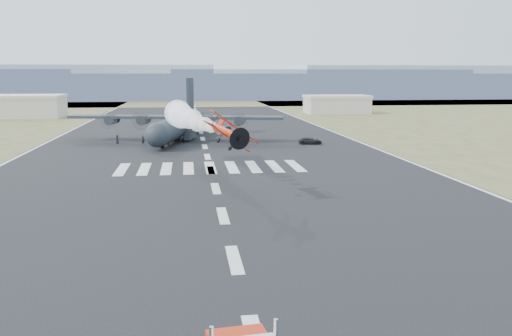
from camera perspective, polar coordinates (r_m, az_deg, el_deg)
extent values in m
cube|color=brown|center=(254.46, -6.65, 6.93)|extent=(500.00, 80.00, 0.00)
cube|color=#8C9AB2|center=(290.82, -19.82, 8.46)|extent=(150.00, 50.00, 17.00)
cube|color=#8C9AB2|center=(284.21, -6.76, 8.54)|extent=(150.00, 50.00, 13.00)
cube|color=#8C9AB2|center=(292.22, 6.24, 8.79)|extent=(150.00, 50.00, 15.00)
cube|color=#8C9AB2|center=(313.79, 18.00, 8.62)|extent=(150.00, 50.00, 17.00)
cube|color=#A8A495|center=(176.32, -23.53, 5.88)|extent=(24.00, 14.00, 6.00)
cube|color=beige|center=(176.17, -23.60, 6.95)|extent=(24.50, 14.50, 0.80)
cube|color=#A8A495|center=(181.20, 8.48, 6.55)|extent=(20.00, 12.00, 5.20)
cube|color=beige|center=(181.06, 8.50, 7.46)|extent=(20.50, 12.50, 0.80)
cylinder|color=#AE1A0B|center=(55.47, -3.06, 3.73)|extent=(1.95, 5.15, 0.91)
sphere|color=black|center=(55.63, -3.12, 4.12)|extent=(0.71, 0.71, 0.71)
cylinder|color=black|center=(53.16, -2.32, 3.47)|extent=(1.12, 0.81, 1.01)
cylinder|color=black|center=(52.82, -2.21, 3.43)|extent=(2.19, 0.49, 2.23)
cube|color=#AE1A0B|center=(55.13, -2.94, 3.33)|extent=(5.16, 2.05, 3.54)
cube|color=#AE1A0B|center=(54.71, -2.86, 4.56)|extent=(5.32, 2.08, 3.66)
cube|color=#AE1A0B|center=(57.65, -3.72, 4.47)|extent=(0.29, 0.91, 1.01)
cube|color=#AE1A0B|center=(57.70, -3.71, 3.97)|extent=(2.13, 1.12, 0.08)
cylinder|color=black|center=(54.62, -3.63, 2.35)|extent=(0.21, 0.46, 0.45)
cylinder|color=black|center=(55.08, -2.00, 2.42)|extent=(0.21, 0.46, 0.45)
sphere|color=white|center=(57.90, -3.77, 3.98)|extent=(0.71, 0.71, 0.71)
sphere|color=white|center=(60.23, -4.39, 4.23)|extent=(1.03, 1.03, 1.03)
sphere|color=white|center=(62.57, -4.97, 4.46)|extent=(1.36, 1.36, 1.36)
sphere|color=white|center=(64.91, -5.51, 4.68)|extent=(1.68, 1.68, 1.68)
sphere|color=white|center=(67.27, -6.01, 4.88)|extent=(2.01, 2.01, 2.01)
sphere|color=white|center=(69.62, -6.48, 5.06)|extent=(2.33, 2.33, 2.33)
sphere|color=white|center=(71.99, -6.91, 5.23)|extent=(2.66, 2.66, 2.66)
sphere|color=white|center=(74.35, -7.32, 5.39)|extent=(2.98, 2.98, 2.98)
sphere|color=white|center=(76.73, -7.71, 5.55)|extent=(3.30, 3.30, 3.30)
sphere|color=white|center=(79.10, -8.07, 5.69)|extent=(3.63, 3.63, 3.63)
sphere|color=white|center=(81.48, -8.41, 5.82)|extent=(3.95, 3.95, 3.95)
cylinder|color=black|center=(106.31, -8.28, 4.31)|extent=(10.29, 29.10, 4.13)
sphere|color=black|center=(92.40, -10.36, 3.43)|extent=(4.13, 4.13, 4.13)
cone|color=black|center=(120.35, -6.69, 4.99)|extent=(5.37, 6.94, 4.13)
cube|color=black|center=(105.15, -8.44, 5.32)|extent=(41.23, 13.17, 0.52)
cylinder|color=black|center=(108.28, -14.90, 4.95)|extent=(2.66, 4.23, 1.86)
cylinder|color=#3F3F44|center=(106.35, -15.28, 4.85)|extent=(3.44, 0.81, 3.51)
cylinder|color=black|center=(106.32, -11.76, 4.99)|extent=(2.66, 4.23, 1.86)
cylinder|color=#3F3F44|center=(104.35, -12.08, 4.89)|extent=(3.44, 0.81, 3.51)
cylinder|color=black|center=(103.40, -5.15, 5.02)|extent=(2.66, 4.23, 1.86)
cylinder|color=#3F3F44|center=(101.38, -5.36, 4.93)|extent=(3.44, 0.81, 3.51)
cylinder|color=black|center=(102.47, -1.73, 5.02)|extent=(2.66, 4.23, 1.86)
cylinder|color=#3F3F44|center=(100.43, -1.87, 4.92)|extent=(3.44, 0.81, 3.51)
cube|color=black|center=(118.01, -6.94, 7.40)|extent=(1.61, 4.67, 8.25)
cube|color=black|center=(118.77, -6.85, 5.32)|extent=(14.77, 6.15, 0.36)
cube|color=black|center=(108.02, -9.31, 3.55)|extent=(2.55, 6.31, 1.65)
cylinder|color=black|center=(108.08, -9.30, 3.25)|extent=(0.75, 1.22, 1.13)
cube|color=black|center=(106.97, -6.95, 3.54)|extent=(2.55, 6.31, 1.65)
cylinder|color=black|center=(107.04, -6.94, 3.24)|extent=(0.75, 1.22, 1.13)
cylinder|color=black|center=(95.63, -9.82, 2.32)|extent=(0.60, 1.00, 0.93)
imported|color=black|center=(100.68, 5.73, 2.87)|extent=(4.56, 2.54, 1.21)
imported|color=black|center=(102.57, -7.97, 3.13)|extent=(0.84, 0.78, 1.83)
imported|color=black|center=(103.38, -10.13, 3.09)|extent=(0.96, 0.76, 1.73)
imported|color=black|center=(96.87, -9.22, 2.67)|extent=(1.14, 0.57, 1.72)
imported|color=black|center=(97.20, -2.52, 2.81)|extent=(0.69, 1.09, 1.73)
imported|color=black|center=(104.10, -14.40, 2.95)|extent=(0.52, 0.81, 1.62)
imported|color=black|center=(102.21, -10.78, 3.04)|extent=(0.80, 1.79, 1.87)
imported|color=black|center=(101.87, -11.82, 2.90)|extent=(0.63, 0.53, 1.60)
imported|color=black|center=(98.38, -1.98, 2.94)|extent=(0.70, 0.98, 1.87)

